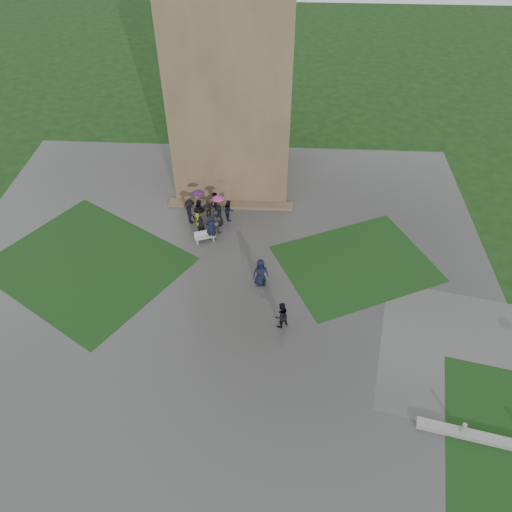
# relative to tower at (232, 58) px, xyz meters

# --- Properties ---
(ground) EXTENTS (120.00, 120.00, 0.00)m
(ground) POSITION_rel_tower_xyz_m (0.00, -15.00, -9.00)
(ground) COLOR black
(plaza) EXTENTS (34.00, 34.00, 0.02)m
(plaza) POSITION_rel_tower_xyz_m (0.00, -13.00, -8.99)
(plaza) COLOR #393936
(plaza) RESTS_ON ground
(lawn_inset_left) EXTENTS (14.10, 13.46, 0.01)m
(lawn_inset_left) POSITION_rel_tower_xyz_m (-8.50, -11.00, -8.97)
(lawn_inset_left) COLOR black
(lawn_inset_left) RESTS_ON plaza
(lawn_inset_right) EXTENTS (11.12, 10.15, 0.01)m
(lawn_inset_right) POSITION_rel_tower_xyz_m (8.50, -10.00, -8.97)
(lawn_inset_right) COLOR black
(lawn_inset_right) RESTS_ON plaza
(tower) EXTENTS (8.00, 8.00, 18.00)m
(tower) POSITION_rel_tower_xyz_m (0.00, 0.00, 0.00)
(tower) COLOR brown
(tower) RESTS_ON ground
(tower_plinth) EXTENTS (9.00, 0.80, 0.22)m
(tower_plinth) POSITION_rel_tower_xyz_m (0.00, -4.40, -8.87)
(tower_plinth) COLOR brown
(tower_plinth) RESTS_ON plaza
(bench) EXTENTS (1.41, 0.85, 0.78)m
(bench) POSITION_rel_tower_xyz_m (-1.34, -8.36, -8.58)
(bench) COLOR #AAAAA6
(bench) RESTS_ON plaza
(visitor_cluster) EXTENTS (3.69, 3.51, 2.65)m
(visitor_cluster) POSITION_rel_tower_xyz_m (-1.19, -6.48, -7.81)
(visitor_cluster) COLOR black
(visitor_cluster) RESTS_ON plaza
(pedestrian_mid) EXTENTS (1.06, 0.86, 1.90)m
(pedestrian_mid) POSITION_rel_tower_xyz_m (2.54, -12.11, -8.03)
(pedestrian_mid) COLOR black
(pedestrian_mid) RESTS_ON plaza
(pedestrian_near) EXTENTS (0.96, 0.90, 1.73)m
(pedestrian_near) POSITION_rel_tower_xyz_m (3.83, -15.30, -8.11)
(pedestrian_near) COLOR black
(pedestrian_near) RESTS_ON plaza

